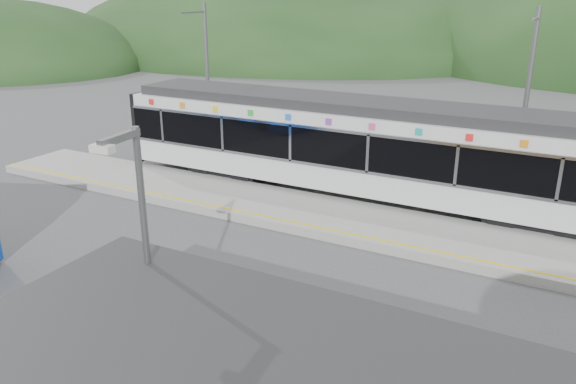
% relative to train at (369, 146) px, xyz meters
% --- Properties ---
extents(ground, '(120.00, 120.00, 0.00)m').
position_rel_train_xyz_m(ground, '(-2.10, -6.00, -2.06)').
color(ground, '#4C4C4F').
rests_on(ground, ground).
extents(hills, '(146.00, 149.00, 26.00)m').
position_rel_train_xyz_m(hills, '(4.09, -0.71, -2.06)').
color(hills, '#1E3D19').
rests_on(hills, ground).
extents(platform, '(26.00, 3.20, 0.30)m').
position_rel_train_xyz_m(platform, '(-2.10, -2.70, -1.91)').
color(platform, '#9E9E99').
rests_on(platform, ground).
extents(yellow_line, '(26.00, 0.10, 0.01)m').
position_rel_train_xyz_m(yellow_line, '(-2.10, -4.00, -1.76)').
color(yellow_line, yellow).
rests_on(yellow_line, platform).
extents(train, '(20.44, 3.01, 3.74)m').
position_rel_train_xyz_m(train, '(0.00, 0.00, 0.00)').
color(train, black).
rests_on(train, ground).
extents(catenary_mast_west, '(0.18, 1.80, 7.00)m').
position_rel_train_xyz_m(catenary_mast_west, '(-9.10, 2.56, 1.58)').
color(catenary_mast_west, slate).
rests_on(catenary_mast_west, ground).
extents(catenary_mast_east, '(0.18, 1.80, 7.00)m').
position_rel_train_xyz_m(catenary_mast_east, '(4.90, 2.56, 1.58)').
color(catenary_mast_east, slate).
rests_on(catenary_mast_east, ground).
extents(lamp_post, '(0.37, 0.98, 5.42)m').
position_rel_train_xyz_m(lamp_post, '(0.49, -12.64, 1.18)').
color(lamp_post, slate).
rests_on(lamp_post, ground).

